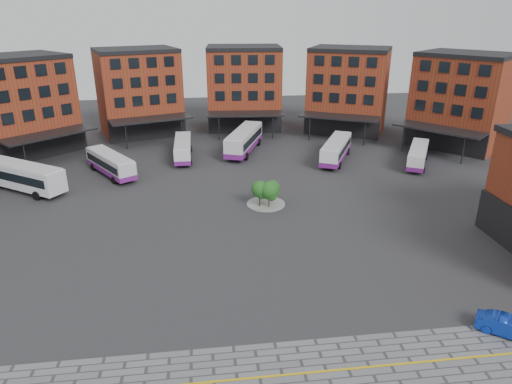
{
  "coord_description": "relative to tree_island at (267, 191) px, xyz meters",
  "views": [
    {
      "loc": [
        -5.08,
        -35.27,
        20.94
      ],
      "look_at": [
        0.12,
        6.11,
        4.0
      ],
      "focal_mm": 32.0,
      "sensor_mm": 36.0,
      "label": 1
    }
  ],
  "objects": [
    {
      "name": "ground",
      "position": [
        -2.09,
        -11.58,
        -1.78
      ],
      "size": [
        160.0,
        160.0,
        0.0
      ],
      "primitive_type": "plane",
      "color": "#28282B",
      "rests_on": "ground"
    },
    {
      "name": "yellow_line",
      "position": [
        -0.09,
        -25.58,
        -1.75
      ],
      "size": [
        26.0,
        0.15,
        0.02
      ],
      "primitive_type": "cube",
      "color": "gold",
      "rests_on": "paving_zone"
    },
    {
      "name": "main_building",
      "position": [
        -6.87,
        26.67,
        5.45
      ],
      "size": [
        94.14,
        42.48,
        14.6
      ],
      "color": "maroon",
      "rests_on": "ground"
    },
    {
      "name": "tree_island",
      "position": [
        0.0,
        0.0,
        0.0
      ],
      "size": [
        4.4,
        4.4,
        3.13
      ],
      "color": "gray",
      "rests_on": "ground"
    },
    {
      "name": "bus_a",
      "position": [
        -28.91,
        8.32,
        0.26
      ],
      "size": [
        11.61,
        9.13,
        3.44
      ],
      "rotation": [
        0.0,
        0.0,
        0.97
      ],
      "color": "silver",
      "rests_on": "ground"
    },
    {
      "name": "bus_b",
      "position": [
        -19.24,
        12.83,
        -0.17
      ],
      "size": [
        7.8,
        10.14,
        2.97
      ],
      "rotation": [
        0.0,
        0.0,
        0.58
      ],
      "color": "silver",
      "rests_on": "ground"
    },
    {
      "name": "bus_c",
      "position": [
        -9.83,
        18.99,
        -0.24
      ],
      "size": [
        2.6,
        10.14,
        2.85
      ],
      "rotation": [
        0.0,
        0.0,
        0.0
      ],
      "color": "white",
      "rests_on": "ground"
    },
    {
      "name": "bus_d",
      "position": [
        -0.48,
        21.13,
        0.12
      ],
      "size": [
        7.1,
        12.67,
        3.51
      ],
      "rotation": [
        0.0,
        0.0,
        -0.36
      ],
      "color": "silver",
      "rests_on": "ground"
    },
    {
      "name": "bus_e",
      "position": [
        12.41,
        15.13,
        -0.09
      ],
      "size": [
        7.34,
        11.03,
        3.12
      ],
      "rotation": [
        0.0,
        0.0,
        -0.47
      ],
      "color": "white",
      "rests_on": "ground"
    },
    {
      "name": "bus_f",
      "position": [
        23.37,
        11.69,
        -0.29
      ],
      "size": [
        6.79,
        9.64,
        2.76
      ],
      "rotation": [
        0.0,
        0.0,
        -0.51
      ],
      "color": "white",
      "rests_on": "ground"
    },
    {
      "name": "blue_car",
      "position": [
        13.1,
        -23.78,
        -1.11
      ],
      "size": [
        4.07,
        3.61,
        1.34
      ],
      "primitive_type": "imported",
      "rotation": [
        0.0,
        0.0,
        0.91
      ],
      "color": "#0C2CA5",
      "rests_on": "ground"
    }
  ]
}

